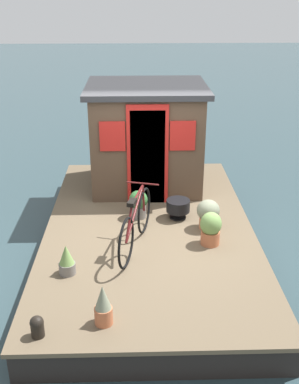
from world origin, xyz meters
name	(u,v)px	position (x,y,z in m)	size (l,w,h in m)	color
ground_plane	(149,251)	(0.00, 0.00, 0.00)	(60.00, 60.00, 0.00)	#2D4247
houseboat_deck	(149,239)	(0.00, 0.00, 0.24)	(5.72, 3.35, 0.48)	brown
houseboat_cabin	(146,136)	(1.75, 0.00, 1.47)	(1.86, 2.20, 1.95)	#4C3828
bicycle	(136,223)	(-0.66, 0.22, 0.88)	(1.71, 0.60, 0.88)	black
potted_plant_geranium	(103,306)	(-2.37, 0.60, 0.73)	(0.21, 0.21, 0.52)	#B2603D
potted_plant_thyme	(208,213)	(-0.09, -0.94, 0.75)	(0.37, 0.37, 0.49)	#C6754C
potted_plant_fern	(138,203)	(0.33, 0.17, 0.73)	(0.31, 0.31, 0.48)	slate
potted_plant_rosemary	(67,260)	(-1.33, 1.16, 0.69)	(0.23, 0.23, 0.44)	slate
potted_plant_ivy	(211,228)	(-0.59, -0.91, 0.75)	(0.32, 0.32, 0.52)	#B2603D
charcoal_grill	(178,206)	(0.29, -0.50, 0.69)	(0.40, 0.40, 0.32)	black
mooring_bollard	(37,326)	(-2.57, 1.32, 0.62)	(0.16, 0.16, 0.27)	black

